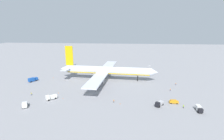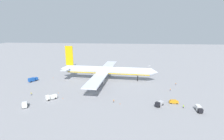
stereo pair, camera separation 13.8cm
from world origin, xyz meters
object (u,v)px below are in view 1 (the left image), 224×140
object	(u,v)px
airliner	(106,71)
traffic_cone_0	(120,104)
traffic_cone_3	(53,78)
ground_worker_3	(184,106)
ground_worker_0	(170,90)
ground_worker_4	(176,84)
ground_worker_1	(31,94)
traffic_cone_2	(97,67)
service_truck_0	(51,97)
traffic_cone_4	(63,98)
traffic_cone_1	(58,93)
service_truck_4	(159,104)
baggage_cart_0	(150,66)
service_truck_2	(25,104)
service_truck_3	(199,109)
ground_worker_2	(114,101)
service_truck_1	(33,79)
service_van	(174,102)

from	to	relation	value
airliner	traffic_cone_0	distance (m)	45.91
traffic_cone_3	ground_worker_3	bearing A→B (deg)	-27.38
ground_worker_0	ground_worker_4	bearing A→B (deg)	62.23
ground_worker_1	traffic_cone_2	distance (m)	81.84
service_truck_0	traffic_cone_4	bearing A→B (deg)	16.37
ground_worker_1	traffic_cone_1	world-z (taller)	ground_worker_1
service_truck_4	baggage_cart_0	distance (m)	91.34
service_truck_2	service_truck_0	bearing A→B (deg)	49.66
baggage_cart_0	traffic_cone_4	bearing A→B (deg)	-123.75
service_truck_0	service_truck_3	distance (m)	77.12
ground_worker_3	traffic_cone_2	xyz separation A→B (m)	(-59.66, 86.59, -0.62)
ground_worker_2	service_truck_1	bearing A→B (deg)	153.44
service_truck_0	service_van	distance (m)	67.00
service_truck_1	ground_worker_0	world-z (taller)	service_truck_1
airliner	baggage_cart_0	size ratio (longest dim) A/B	26.78
traffic_cone_3	traffic_cone_4	world-z (taller)	same
airliner	service_van	distance (m)	57.80
ground_worker_3	traffic_cone_2	size ratio (longest dim) A/B	3.21
service_truck_4	ground_worker_1	distance (m)	73.84
service_truck_1	service_van	world-z (taller)	service_truck_1
ground_worker_1	traffic_cone_0	world-z (taller)	ground_worker_1
service_truck_4	service_truck_2	bearing A→B (deg)	-173.27
ground_worker_2	traffic_cone_3	xyz separation A→B (m)	(-52.12, 42.12, -0.60)
traffic_cone_4	ground_worker_3	bearing A→B (deg)	-5.08
service_truck_2	traffic_cone_4	size ratio (longest dim) A/B	9.43
service_truck_4	traffic_cone_2	xyz separation A→B (m)	(-47.94, 85.29, -1.06)
ground_worker_0	traffic_cone_1	world-z (taller)	ground_worker_0
service_truck_0	traffic_cone_0	distance (m)	38.79
service_truck_4	traffic_cone_2	size ratio (longest dim) A/B	10.79
service_truck_4	service_van	world-z (taller)	service_truck_4
service_truck_3	baggage_cart_0	xyz separation A→B (m)	(-12.86, 95.34, -0.78)
service_truck_2	traffic_cone_2	xyz separation A→B (m)	(20.01, 93.30, -1.23)
service_truck_2	ground_worker_2	world-z (taller)	service_truck_2
service_truck_4	ground_worker_4	size ratio (longest dim) A/B	3.48
service_truck_0	traffic_cone_1	size ratio (longest dim) A/B	10.36
service_van	ground_worker_2	size ratio (longest dim) A/B	2.70
ground_worker_0	ground_worker_4	size ratio (longest dim) A/B	1.00
baggage_cart_0	ground_worker_1	bearing A→B (deg)	-133.20
service_truck_3	traffic_cone_0	size ratio (longest dim) A/B	9.63
traffic_cone_2	traffic_cone_4	xyz separation A→B (m)	(-4.94, -80.84, 0.00)
service_truck_3	traffic_cone_4	distance (m)	71.37
traffic_cone_2	traffic_cone_4	size ratio (longest dim) A/B	1.00
traffic_cone_2	traffic_cone_3	distance (m)	49.78
service_van	traffic_cone_3	distance (m)	92.97
traffic_cone_0	traffic_cone_3	xyz separation A→B (m)	(-55.60, 43.72, 0.00)
service_truck_3	ground_worker_1	size ratio (longest dim) A/B	2.95
ground_worker_0	ground_worker_3	xyz separation A→B (m)	(1.16, -24.20, 0.04)
ground_worker_1	ground_worker_2	distance (m)	50.14
service_truck_3	traffic_cone_2	distance (m)	111.10
ground_worker_1	ground_worker_2	world-z (taller)	ground_worker_1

